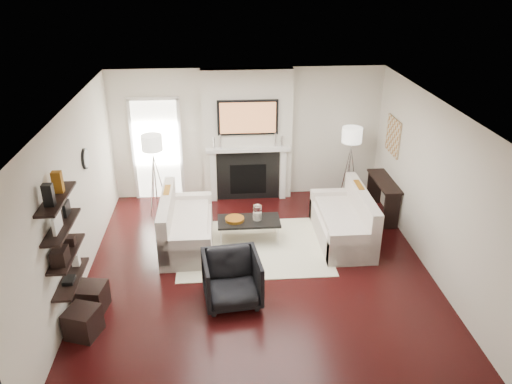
{
  "coord_description": "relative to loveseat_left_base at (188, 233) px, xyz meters",
  "views": [
    {
      "loc": [
        -0.56,
        -6.76,
        4.61
      ],
      "look_at": [
        0.0,
        0.6,
        1.15
      ],
      "focal_mm": 35.0,
      "sensor_mm": 36.0,
      "label": 1
    }
  ],
  "objects": [
    {
      "name": "candlestick_r_tall",
      "position": [
        1.73,
        1.73,
        1.09
      ],
      "size": [
        0.04,
        0.04,
        0.3
      ],
      "primitive_type": "cylinder",
      "color": "silver",
      "rests_on": "mantel_shelf"
    },
    {
      "name": "hallway_panel",
      "position": [
        -0.67,
        2.01,
        0.84
      ],
      "size": [
        0.9,
        0.02,
        2.1
      ],
      "primitive_type": "cube",
      "color": "white",
      "rests_on": "floor"
    },
    {
      "name": "lamp_right_leg_b",
      "position": [
        3.18,
        1.59,
        0.39
      ],
      "size": [
        0.14,
        0.22,
        1.23
      ],
      "primitive_type": "cylinder",
      "rotation": [
        0.18,
        0.0,
        0.52
      ],
      "color": "silver",
      "rests_on": "floor"
    },
    {
      "name": "door_trim_top",
      "position": [
        -0.67,
        1.99,
        1.92
      ],
      "size": [
        1.02,
        0.06,
        0.06
      ],
      "primitive_type": "cube",
      "color": "white",
      "rests_on": "wall_back"
    },
    {
      "name": "fireplace_surround",
      "position": [
        1.18,
        1.77,
        0.31
      ],
      "size": [
        1.3,
        0.02,
        1.04
      ],
      "primitive_type": "cube",
      "color": "black",
      "rests_on": "floor"
    },
    {
      "name": "clock_face",
      "position": [
        -1.52,
        -0.07,
        1.49
      ],
      "size": [
        0.01,
        0.29,
        0.29
      ],
      "primitive_type": "cylinder",
      "rotation": [
        0.0,
        1.57,
        0.0
      ],
      "color": "white",
      "rests_on": "clock_rim"
    },
    {
      "name": "mantel_shelf",
      "position": [
        1.18,
        1.72,
        0.91
      ],
      "size": [
        1.7,
        0.18,
        0.07
      ],
      "primitive_type": "cube",
      "color": "white",
      "rests_on": "chimney_breast"
    },
    {
      "name": "loveseat_left_base",
      "position": [
        0.0,
        0.0,
        0.0
      ],
      "size": [
        0.85,
        1.8,
        0.42
      ],
      "primitive_type": "cube",
      "color": "beige",
      "rests_on": "floor"
    },
    {
      "name": "decor_wine_rack",
      "position": [
        -1.44,
        -2.22,
        1.01
      ],
      "size": [
        0.18,
        0.25,
        0.2
      ],
      "primitive_type": "cube",
      "color": "black",
      "rests_on": "shelf_lower"
    },
    {
      "name": "door_trim_r",
      "position": [
        -0.19,
        1.99,
        0.84
      ],
      "size": [
        0.06,
        0.06,
        2.16
      ],
      "primitive_type": "cube",
      "color": "white",
      "rests_on": "floor"
    },
    {
      "name": "decor_box_tall",
      "position": [
        -1.44,
        -1.66,
        0.6
      ],
      "size": [
        0.1,
        0.1,
        0.18
      ],
      "primitive_type": "cube",
      "color": "white",
      "rests_on": "shelf_bottom"
    },
    {
      "name": "rug",
      "position": [
        1.15,
        -0.21,
        -0.2
      ],
      "size": [
        2.6,
        2.0,
        0.01
      ],
      "primitive_type": "cube",
      "color": "beige",
      "rests_on": "floor"
    },
    {
      "name": "mantel_pilaster_r",
      "position": [
        1.9,
        1.74,
        0.34
      ],
      "size": [
        0.12,
        0.08,
        1.1
      ],
      "primitive_type": "cube",
      "color": "white",
      "rests_on": "floor"
    },
    {
      "name": "loveseat_right_cushion",
      "position": [
        2.7,
        -0.04,
        0.26
      ],
      "size": [
        0.63,
        1.44,
        0.1
      ],
      "primitive_type": "cube",
      "color": "beige",
      "rests_on": "loveseat_right_base"
    },
    {
      "name": "lamp_right_post",
      "position": [
        3.23,
        1.5,
        0.39
      ],
      "size": [
        0.02,
        0.02,
        1.2
      ],
      "primitive_type": "cylinder",
      "color": "silver",
      "rests_on": "floor"
    },
    {
      "name": "decor_magfile_a",
      "position": [
        -1.44,
        -2.2,
        1.85
      ],
      "size": [
        0.12,
        0.1,
        0.28
      ],
      "primitive_type": "cube",
      "color": "black",
      "rests_on": "shelf_top"
    },
    {
      "name": "coffee_leg_nw",
      "position": [
        0.58,
        -0.19,
        -0.02
      ],
      "size": [
        0.02,
        0.02,
        0.38
      ],
      "primitive_type": "cylinder",
      "color": "silver",
      "rests_on": "floor"
    },
    {
      "name": "lamp_right_leg_a",
      "position": [
        3.34,
        1.5,
        0.39
      ],
      "size": [
        0.25,
        0.02,
        1.23
      ],
      "primitive_type": "cylinder",
      "rotation": [
        0.18,
        0.0,
        4.71
      ],
      "color": "silver",
      "rests_on": "floor"
    },
    {
      "name": "lamp_left_shade",
      "position": [
        -0.67,
        1.33,
        1.24
      ],
      "size": [
        0.4,
        0.4,
        0.3
      ],
      "primitive_type": "cylinder",
      "color": "white",
      "rests_on": "lamp_left_post"
    },
    {
      "name": "ottoman_far",
      "position": [
        -1.29,
        -2.27,
        -0.01
      ],
      "size": [
        0.51,
        0.51,
        0.4
      ],
      "primitive_type": "cube",
      "rotation": [
        0.0,
        0.0,
        -0.33
      ],
      "color": "black",
      "rests_on": "floor"
    },
    {
      "name": "clock_rim",
      "position": [
        -1.55,
        -0.07,
        1.49
      ],
      "size": [
        0.04,
        0.34,
        0.34
      ],
      "primitive_type": "cylinder",
      "rotation": [
        0.0,
        1.57,
        0.0
      ],
      "color": "black",
      "rests_on": "wall_left"
    },
    {
      "name": "tv_body",
      "position": [
        1.18,
        1.74,
        1.57
      ],
      "size": [
        1.2,
        0.06,
        0.7
      ],
      "primitive_type": "cube",
      "color": "black",
      "rests_on": "chimney_breast"
    },
    {
      "name": "coffee_table",
      "position": [
        1.08,
        0.03,
        0.19
      ],
      "size": [
        1.1,
        0.55,
        0.04
      ],
      "primitive_type": "cube",
      "color": "black",
      "rests_on": "floor"
    },
    {
      "name": "loveseat_left_back",
      "position": [
        -0.33,
        0.0,
        0.32
      ],
      "size": [
        0.18,
        1.8,
        0.8
      ],
      "primitive_type": "cube",
      "color": "beige",
      "rests_on": "floor"
    },
    {
      "name": "loveseat_right_back",
      "position": [
        3.08,
        -0.04,
        0.32
      ],
      "size": [
        0.18,
        1.8,
        0.8
      ],
      "primitive_type": "cube",
      "color": "beige",
      "rests_on": "floor"
    },
    {
      "name": "lamp_right_leg_c",
      "position": [
        3.18,
        1.4,
        0.39
      ],
      "size": [
        0.14,
        0.22,
        1.23
      ],
      "primitive_type": "cylinder",
      "rotation": [
        0.18,
        0.0,
        2.62
      ],
      "color": "silver",
      "rests_on": "floor"
    },
    {
      "name": "ottoman_near",
      "position": [
        -1.29,
        -1.73,
        -0.01
      ],
      "size": [
        0.46,
        0.46,
        0.4
      ],
      "primitive_type": "cube",
      "rotation": [
        0.0,
        0.0,
        -0.16
      ],
      "color": "black",
      "rests_on": "floor"
    },
    {
      "name": "loveseat_left_cushion",
      "position": [
        0.05,
        -0.0,
        0.26
      ],
      "size": [
        0.63,
        1.44,
        0.1
      ],
      "primitive_type": "cube",
      "color": "beige",
      "rests_on": "loveseat_left_base"
    },
    {
      "name": "door_trim_l",
      "position": [
        -1.15,
        1.99,
        0.84
      ],
      "size": [
        0.06,
        0.06,
        2.16
      ],
      "primitive_type": "cube",
      "color": "white",
      "rests_on": "floor"
    },
    {
      "name": "decor_magfile_b",
      "position": [
        -1.44,
        -1.81,
        1.85
      ],
      "size": [
        0.12,
        0.1,
        0.28
      ],
      "primitive_type": "cube",
      "color": "#8E5611",
      "rests_on": "shelf_top"
    },
    {
      "name": "loveseat_right_arm_n",
      "position": [
        2.75,
        -0.85,
        0.09
      ],
      "size": [
        0.85,
        0.18,
        0.6
      ],
      "primitive_type": "cube",
      "color": "beige",
      "rests_on": "floor"
    },
    {
      "name": "decor_books",
      "position": [
        -1.44,
        -2.06,
        0.53
      ],
      "size": [
        0.14,
        0.2,
        0.05
      ],
      "primitive_type": "cube",
      "color": "black",
      "rests_on": "shelf_bottom"
    },
    {
      "name": "coffee_leg_sw",
      "position": [
        0.58,
        0.25,
        -0.02
      ],
      "size": [
        0.02,
        0.02,
        0.38
      ],
      "primitive_type": "cylinder",
      "color": "silver",
      "rests_on": "floor"
    },
    {
      "name": "pillow_right_charcoal",
      "position": [
        3.08,
        -0.34,
        0.51
      ],
      "size": [
        0.1,
        0.4,
        0.4
      ],
      "primitive_type": "cube",
      "color": "black",
      "rests_on": "loveseat_right_cushion"
    },
    {
      "name": "console_leg_s",
      "position": [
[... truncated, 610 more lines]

